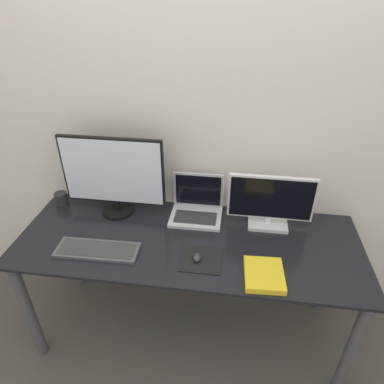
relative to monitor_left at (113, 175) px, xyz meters
name	(u,v)px	position (x,y,z in m)	size (l,w,h in m)	color
ground_plane	(180,379)	(0.47, -0.56, -1.02)	(12.00, 12.00, 0.00)	#4C4742
wall_back	(198,128)	(0.47, 0.22, 0.23)	(7.00, 0.05, 2.50)	silver
desk	(188,257)	(0.47, -0.20, -0.39)	(1.89, 0.71, 0.76)	black
monitor_left	(113,175)	(0.00, 0.00, 0.00)	(0.60, 0.19, 0.49)	black
monitor_right	(270,202)	(0.91, 0.00, -0.10)	(0.48, 0.16, 0.32)	silver
laptop	(197,206)	(0.49, 0.05, -0.20)	(0.30, 0.24, 0.24)	silver
keyboard	(97,250)	(0.01, -0.36, -0.25)	(0.44, 0.17, 0.02)	#4C4C51
mousepad	(201,260)	(0.56, -0.35, -0.26)	(0.21, 0.20, 0.00)	black
mouse	(197,257)	(0.54, -0.36, -0.24)	(0.04, 0.06, 0.03)	#333333
book	(264,275)	(0.87, -0.43, -0.24)	(0.20, 0.23, 0.03)	yellow
mug	(61,199)	(-0.38, 0.03, -0.22)	(0.08, 0.08, 0.08)	#262628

